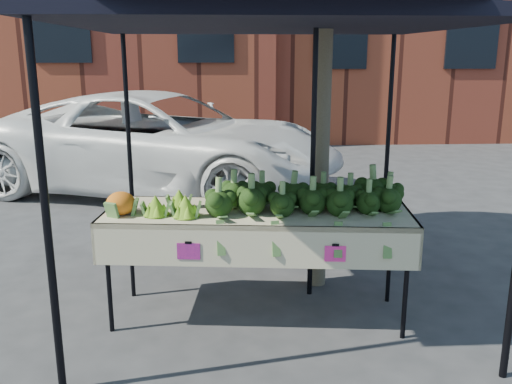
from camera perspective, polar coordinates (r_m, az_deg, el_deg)
name	(u,v)px	position (r m, az deg, el deg)	size (l,w,h in m)	color
ground	(241,315)	(4.66, -1.54, -12.66)	(90.00, 90.00, 0.00)	#2F2F32
table	(257,264)	(4.48, 0.14, -7.47)	(2.47, 1.05, 0.90)	#C7BA90
canopy	(271,142)	(4.70, 1.55, 5.22)	(3.16, 3.16, 2.74)	black
broccoli_heap	(307,192)	(4.36, 5.26, 0.04)	(1.62, 0.59, 0.28)	black
romanesco_cluster	(172,199)	(4.30, -8.72, -0.70)	(0.45, 0.49, 0.22)	#8AB32C
cauliflower_pair	(121,202)	(4.33, -13.84, -1.02)	(0.22, 0.22, 0.20)	orange
vehicle	(155,5)	(8.49, -10.39, 18.52)	(2.56, 1.54, 5.55)	white
street_tree	(324,24)	(4.85, 7.05, 16.86)	(2.37, 2.37, 4.67)	#1E4C14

